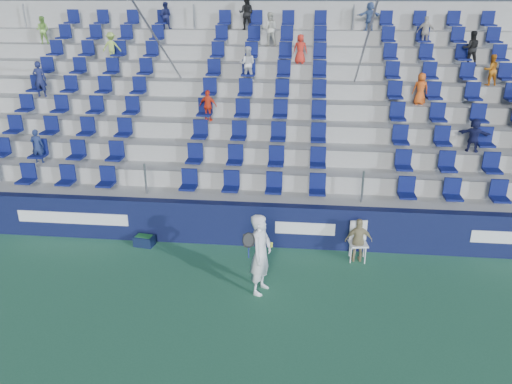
% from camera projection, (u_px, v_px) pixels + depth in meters
% --- Properties ---
extents(ground, '(70.00, 70.00, 0.00)m').
position_uv_depth(ground, '(234.00, 310.00, 10.97)').
color(ground, '#30714F').
rests_on(ground, ground).
extents(sponsor_wall, '(24.00, 0.32, 1.20)m').
position_uv_depth(sponsor_wall, '(250.00, 224.00, 13.65)').
color(sponsor_wall, '#10163E').
rests_on(sponsor_wall, ground).
extents(grandstand, '(24.00, 8.17, 6.63)m').
position_uv_depth(grandstand, '(266.00, 124.00, 17.79)').
color(grandstand, '#A5A49F').
rests_on(grandstand, ground).
extents(tennis_player, '(0.73, 0.82, 1.95)m').
position_uv_depth(tennis_player, '(261.00, 254.00, 11.32)').
color(tennis_player, white).
rests_on(tennis_player, ground).
extents(line_judge_chair, '(0.52, 0.53, 1.03)m').
position_uv_depth(line_judge_chair, '(358.00, 238.00, 12.93)').
color(line_judge_chair, white).
rests_on(line_judge_chair, ground).
extents(line_judge, '(0.71, 0.33, 1.19)m').
position_uv_depth(line_judge, '(359.00, 240.00, 12.78)').
color(line_judge, tan).
rests_on(line_judge, ground).
extents(ball_bin, '(0.57, 0.42, 0.30)m').
position_uv_depth(ball_bin, '(144.00, 240.00, 13.73)').
color(ball_bin, '#0F1937').
rests_on(ball_bin, ground).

